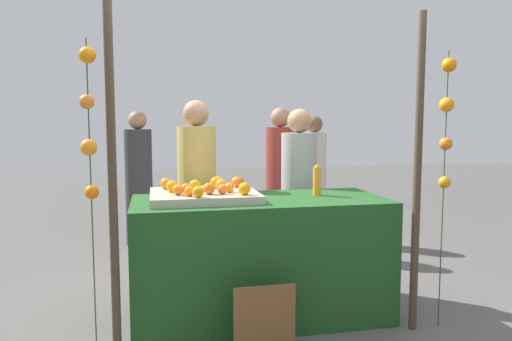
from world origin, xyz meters
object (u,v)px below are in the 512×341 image
Objects in this scene: stall_counter at (260,258)px; orange_0 at (244,189)px; vendor_left at (197,202)px; orange_1 at (195,185)px; vendor_right at (299,203)px; juice_bottle at (317,181)px; chalkboard_sign at (264,322)px.

orange_0 is at bearing -130.67° from stall_counter.
stall_counter is 21.34× the size of orange_0.
orange_1 is at bearing -96.49° from vendor_left.
orange_0 reaches higher than orange_1.
vendor_left is (-0.26, 0.90, -0.24)m from orange_0.
vendor_left is at bearing 177.15° from vendor_right.
juice_bottle reaches higher than stall_counter.
stall_counter is 0.69m from chalkboard_sign.
vendor_right is (0.52, 0.67, 0.29)m from stall_counter.
juice_bottle is 1.22m from chalkboard_sign.
stall_counter is at bearing -127.48° from vendor_right.
stall_counter is at bearing -60.02° from vendor_left.
chalkboard_sign is 0.30× the size of vendor_right.
orange_1 reaches higher than stall_counter.
chalkboard_sign is 0.28× the size of vendor_left.
vendor_left reaches higher than orange_1.
orange_1 is at bearing 116.69° from chalkboard_sign.
vendor_left is at bearing 105.97° from orange_0.
orange_1 is 0.17× the size of chalkboard_sign.
orange_1 is 0.67m from vendor_left.
vendor_right is at bearing 51.82° from orange_0.
orange_0 is 1.12m from vendor_right.
vendor_right is (0.04, 0.61, -0.28)m from juice_bottle.
orange_1 is 0.05× the size of vendor_left.
orange_0 is 0.43m from orange_1.
orange_1 is 0.96m from juice_bottle.
chalkboard_sign is 1.50m from vendor_left.
vendor_right reaches higher than chalkboard_sign.
juice_bottle is 0.67m from vendor_right.
stall_counter is 22.80× the size of orange_1.
vendor_left is at bearing 119.98° from stall_counter.
chalkboard_sign is at bearing -84.69° from orange_0.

